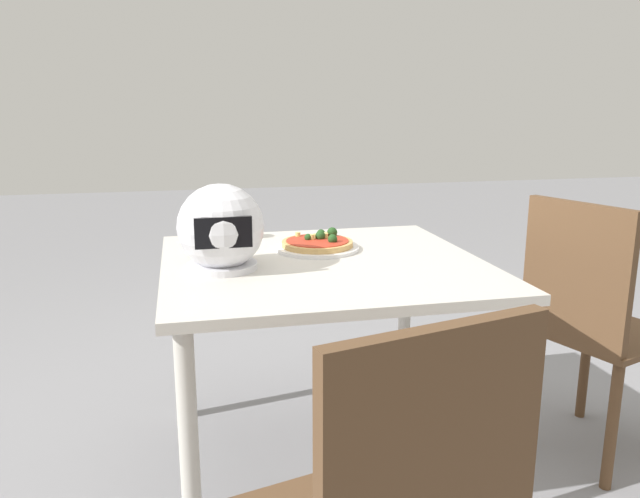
% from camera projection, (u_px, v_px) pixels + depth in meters
% --- Properties ---
extents(ground_plane, '(14.00, 14.00, 0.00)m').
position_uv_depth(ground_plane, '(323.00, 460.00, 2.14)').
color(ground_plane, gray).
extents(dining_table, '(1.00, 0.97, 0.71)m').
position_uv_depth(dining_table, '(323.00, 285.00, 2.00)').
color(dining_table, beige).
rests_on(dining_table, ground).
extents(pizza_plate, '(0.29, 0.29, 0.01)m').
position_uv_depth(pizza_plate, '(317.00, 248.00, 2.13)').
color(pizza_plate, white).
rests_on(pizza_plate, dining_table).
extents(pizza, '(0.24, 0.24, 0.05)m').
position_uv_depth(pizza, '(318.00, 242.00, 2.13)').
color(pizza, tan).
rests_on(pizza, pizza_plate).
extents(motorcycle_helmet, '(0.26, 0.26, 0.26)m').
position_uv_depth(motorcycle_helmet, '(221.00, 229.00, 1.85)').
color(motorcycle_helmet, silver).
rests_on(motorcycle_helmet, dining_table).
extents(drinking_glass, '(0.07, 0.07, 0.10)m').
position_uv_depth(drinking_glass, '(230.00, 225.00, 2.28)').
color(drinking_glass, silver).
rests_on(drinking_glass, dining_table).
extents(chair_side, '(0.51, 0.51, 0.90)m').
position_uv_depth(chair_side, '(589.00, 318.00, 2.06)').
color(chair_side, brown).
rests_on(chair_side, ground).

